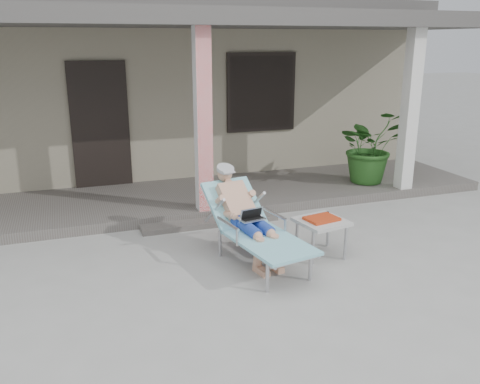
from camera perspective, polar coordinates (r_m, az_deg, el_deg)
name	(u,v)px	position (r m, az deg, el deg)	size (l,w,h in m)	color
ground	(256,279)	(5.76, 1.80, -9.78)	(60.00, 60.00, 0.00)	#9E9E99
house	(151,83)	(11.50, -9.97, 11.94)	(10.40, 5.40, 3.30)	gray
porch_deck	(191,198)	(8.41, -5.49, -0.64)	(10.00, 2.00, 0.15)	#605B56
porch_overhang	(187,25)	(7.98, -5.95, 18.18)	(10.00, 2.30, 2.85)	silver
porch_step	(210,222)	(7.37, -3.33, -3.43)	(2.00, 0.30, 0.07)	#605B56
lounger	(250,204)	(6.02, 1.12, -1.37)	(0.96, 1.81, 1.14)	#B7B7BC
side_table	(321,223)	(6.30, 9.12, -3.49)	(0.64, 0.64, 0.49)	#B3B3AE
potted_palm	(370,146)	(9.19, 14.38, 5.01)	(1.15, 1.00, 1.28)	#26591E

